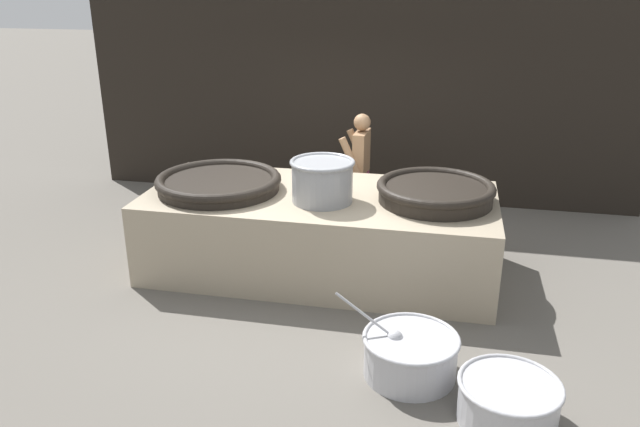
% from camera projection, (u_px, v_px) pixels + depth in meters
% --- Properties ---
extents(ground_plane, '(60.00, 60.00, 0.00)m').
position_uv_depth(ground_plane, '(320.00, 269.00, 7.40)').
color(ground_plane, '#666059').
extents(back_wall, '(8.33, 0.24, 3.53)m').
position_uv_depth(back_wall, '(358.00, 82.00, 9.26)').
color(back_wall, black).
rests_on(back_wall, ground_plane).
extents(hearth_platform, '(3.95, 1.79, 0.94)m').
position_uv_depth(hearth_platform, '(320.00, 232.00, 7.23)').
color(hearth_platform, tan).
rests_on(hearth_platform, ground_plane).
extents(giant_wok_near, '(1.45, 1.45, 0.18)m').
position_uv_depth(giant_wok_near, '(219.00, 182.00, 7.17)').
color(giant_wok_near, black).
rests_on(giant_wok_near, hearth_platform).
extents(giant_wok_far, '(1.29, 1.29, 0.22)m').
position_uv_depth(giant_wok_far, '(435.00, 191.00, 6.80)').
color(giant_wok_far, black).
rests_on(giant_wok_far, hearth_platform).
extents(stock_pot, '(0.71, 0.71, 0.47)m').
position_uv_depth(stock_pot, '(322.00, 180.00, 6.76)').
color(stock_pot, gray).
rests_on(stock_pot, hearth_platform).
extents(cook, '(0.38, 0.59, 1.59)m').
position_uv_depth(cook, '(360.00, 168.00, 8.28)').
color(cook, '#9E7551').
rests_on(cook, ground_plane).
extents(prep_bowl_vegetables, '(1.09, 0.84, 0.72)m').
position_uv_depth(prep_bowl_vegetables, '(410.00, 353.00, 5.38)').
color(prep_bowl_vegetables, '#B7B7BC').
rests_on(prep_bowl_vegetables, ground_plane).
extents(prep_bowl_meat, '(0.80, 0.80, 0.36)m').
position_uv_depth(prep_bowl_meat, '(508.00, 400.00, 4.81)').
color(prep_bowl_meat, '#B7B7BC').
rests_on(prep_bowl_meat, ground_plane).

